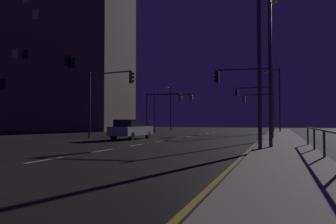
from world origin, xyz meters
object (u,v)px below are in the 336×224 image
Objects in this scene: traffic_light_mid_right at (163,104)px; street_lamp_mid_block at (277,94)px; traffic_light_near_right at (247,87)px; traffic_light_mid_left at (259,104)px; street_lamp_median at (170,104)px; traffic_light_far_right at (108,90)px; traffic_light_near_left at (171,104)px; street_lamp_far_end at (270,51)px; street_lamp_corner at (263,53)px; car at (131,129)px; building_distant at (66,48)px; traffic_light_far_center at (255,99)px.

traffic_light_mid_right is 0.60× the size of street_lamp_mid_block.
street_lamp_mid_block reaches higher than traffic_light_near_right.
traffic_light_mid_left is 12.94m from street_lamp_median.
street_lamp_median reaches higher than traffic_light_mid_left.
traffic_light_far_right reaches higher than traffic_light_mid_right.
street_lamp_far_end is (12.75, -21.99, 1.32)m from traffic_light_near_left.
street_lamp_corner is (12.45, -23.68, 0.89)m from traffic_light_near_left.
traffic_light_near_left reaches higher than traffic_light_mid_right.
street_lamp_mid_block is (11.11, 21.03, 4.27)m from car.
traffic_light_far_right is 0.76× the size of street_lamp_corner.
street_lamp_corner reaches higher than traffic_light_near_left.
car is 0.17× the size of building_distant.
car is 22.41m from street_lamp_median.
traffic_light_mid_right is (-10.47, -4.77, -0.66)m from traffic_light_far_center.
street_lamp_far_end is at bearing -26.00° from traffic_light_far_right.
traffic_light_mid_right is (-10.76, -8.48, -0.25)m from traffic_light_mid_left.
traffic_light_mid_left is at bearing 1.65° from building_distant.
street_lamp_corner reaches higher than traffic_light_far_right.
car is 23.12m from traffic_light_mid_left.
traffic_light_mid_right is 0.89× the size of traffic_light_near_right.
traffic_light_mid_left is 2.62m from street_lamp_mid_block.
street_lamp_far_end reaches higher than street_lamp_corner.
car is at bearing -167.38° from traffic_light_near_right.
car is at bearing 143.44° from street_lamp_corner.
street_lamp_far_end reaches higher than traffic_light_near_left.
traffic_light_mid_left is at bearing 38.24° from traffic_light_mid_right.
building_distant is at bearing 167.27° from traffic_light_near_left.
traffic_light_mid_left is (0.29, 3.70, -0.41)m from traffic_light_far_center.
street_lamp_mid_block is 28.89m from street_lamp_corner.
traffic_light_near_right is 10.01m from street_lamp_corner.
traffic_light_near_right is (0.39, -15.45, -0.10)m from traffic_light_far_center.
traffic_light_far_right is at bearing -91.67° from traffic_light_near_left.
traffic_light_near_right is at bearing -89.70° from traffic_light_mid_left.
building_distant is at bearing 133.92° from traffic_light_far_right.
street_lamp_far_end is at bearing -85.69° from traffic_light_mid_left.
traffic_light_far_center is 10.54m from traffic_light_near_left.
traffic_light_mid_right is 0.66× the size of street_lamp_corner.
car is at bearing 150.50° from street_lamp_far_end.
street_lamp_median reaches higher than traffic_light_near_left.
car is 9.73m from traffic_light_near_right.
building_distant is at bearing 174.63° from traffic_light_far_center.
traffic_light_far_right is at bearing -122.89° from street_lamp_mid_block.
street_lamp_mid_block is 27.19m from street_lamp_far_end.
traffic_light_mid_right is 0.75× the size of street_lamp_median.
traffic_light_mid_right is at bearing -21.15° from building_distant.
street_lamp_corner is 1.14× the size of street_lamp_median.
street_lamp_far_end is (1.96, -8.17, 0.93)m from traffic_light_near_right.
traffic_light_near_right reaches higher than traffic_light_mid_left.
car is 0.86× the size of traffic_light_near_left.
traffic_light_near_left is at bearing -171.12° from traffic_light_far_center.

